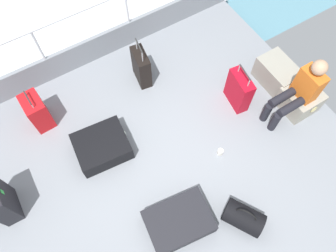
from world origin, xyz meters
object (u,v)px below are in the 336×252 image
object	(u,v)px
suitcase_3	(179,222)
suitcase_5	(0,201)
passenger_seated	(300,91)
cargo_crate_0	(277,74)
suitcase_4	(102,146)
paper_cup	(220,152)
cargo_crate_1	(300,99)
suitcase_6	(239,90)
suitcase_0	(141,67)
suitcase_2	(37,112)
duffel_bag	(243,217)

from	to	relation	value
suitcase_3	suitcase_5	xyz separation A→B (m)	(-1.29, -1.72, 0.21)
suitcase_3	suitcase_5	size ratio (longest dim) A/B	1.03
passenger_seated	cargo_crate_0	bearing A→B (deg)	160.14
suitcase_4	paper_cup	bearing A→B (deg)	56.69
cargo_crate_1	suitcase_6	distance (m)	0.91
suitcase_0	suitcase_2	world-z (taller)	suitcase_0
passenger_seated	suitcase_3	distance (m)	2.34
cargo_crate_1	suitcase_5	world-z (taller)	suitcase_5
suitcase_3	paper_cup	xyz separation A→B (m)	(-0.50, 1.00, -0.07)
suitcase_0	suitcase_2	size ratio (longest dim) A/B	1.21
cargo_crate_1	passenger_seated	xyz separation A→B (m)	(0.00, -0.18, 0.37)
suitcase_3	suitcase_4	world-z (taller)	suitcase_4
cargo_crate_1	suitcase_5	xyz separation A→B (m)	(-0.76, -4.14, 0.14)
passenger_seated	suitcase_0	size ratio (longest dim) A/B	1.38
suitcase_2	duffel_bag	bearing A→B (deg)	30.95
suitcase_2	suitcase_4	xyz separation A→B (m)	(0.88, 0.54, -0.14)
suitcase_0	suitcase_4	bearing A→B (deg)	-53.87
suitcase_3	duffel_bag	world-z (taller)	duffel_bag
suitcase_3	suitcase_4	bearing A→B (deg)	-165.72
suitcase_3	passenger_seated	bearing A→B (deg)	103.28
suitcase_3	suitcase_0	bearing A→B (deg)	161.78
suitcase_5	paper_cup	bearing A→B (deg)	73.77
suitcase_0	suitcase_3	world-z (taller)	suitcase_0
passenger_seated	duffel_bag	size ratio (longest dim) A/B	1.89
passenger_seated	suitcase_2	distance (m)	3.60
cargo_crate_0	duffel_bag	distance (m)	2.25
suitcase_0	suitcase_6	size ratio (longest dim) A/B	1.06
suitcase_0	paper_cup	world-z (taller)	suitcase_0
cargo_crate_1	suitcase_2	world-z (taller)	suitcase_2
suitcase_4	suitcase_6	distance (m)	2.09
passenger_seated	duffel_bag	world-z (taller)	passenger_seated
suitcase_6	suitcase_2	bearing A→B (deg)	-114.78
cargo_crate_0	passenger_seated	world-z (taller)	passenger_seated
suitcase_2	paper_cup	bearing A→B (deg)	46.92
cargo_crate_0	duffel_bag	size ratio (longest dim) A/B	1.16
suitcase_6	paper_cup	xyz separation A→B (m)	(0.57, -0.70, -0.24)
cargo_crate_1	suitcase_2	size ratio (longest dim) A/B	0.81
paper_cup	cargo_crate_1	bearing A→B (deg)	91.18
suitcase_5	paper_cup	distance (m)	2.84
cargo_crate_1	suitcase_5	distance (m)	4.21
suitcase_0	suitcase_5	distance (m)	2.59
cargo_crate_0	passenger_seated	xyz separation A→B (m)	(0.52, -0.19, 0.36)
passenger_seated	suitcase_6	world-z (taller)	passenger_seated
suitcase_3	duffel_bag	distance (m)	0.80
suitcase_4	duffel_bag	world-z (taller)	duffel_bag
suitcase_0	paper_cup	bearing A→B (deg)	9.76
passenger_seated	paper_cup	size ratio (longest dim) A/B	10.67
cargo_crate_1	suitcase_3	xyz separation A→B (m)	(0.53, -2.42, -0.07)
passenger_seated	paper_cup	bearing A→B (deg)	-88.65
suitcase_2	suitcase_6	distance (m)	2.86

